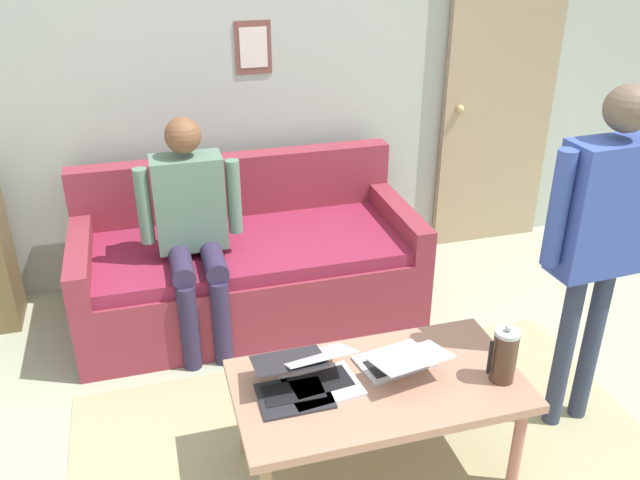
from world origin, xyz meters
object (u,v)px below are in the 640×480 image
Objects in this scene: coffee_table at (378,391)px; person_seated at (192,222)px; couch at (248,264)px; french_press at (504,355)px; laptop_left at (400,360)px; person_standing at (604,224)px; interior_door at (499,103)px; laptop_right at (292,383)px; laptop_center at (320,375)px.

coffee_table is 1.41m from person_seated.
couch reaches higher than french_press.
couch is at bearing -73.67° from laptop_left.
person_standing reaches higher than couch.
interior_door reaches higher than french_press.
interior_door reaches higher than coffee_table.
coffee_table is at bearing -13.78° from french_press.
laptop_left is at bearing -25.50° from french_press.
interior_door reaches higher than laptop_right.
laptop_center is at bearing -169.67° from laptop_right.
interior_door is at bearing -165.19° from couch.
laptop_left is 1.03m from person_standing.
laptop_center is (0.35, 0.01, 0.00)m from laptop_left.
laptop_left is at bearing 106.33° from couch.
coffee_table is 0.26m from laptop_center.
french_press is (-0.73, 0.18, 0.08)m from laptop_center.
french_press is (1.08, 2.08, -0.43)m from interior_door.
laptop_right is at bearing 0.99° from person_standing.
person_standing is 2.03m from person_seated.
coffee_table is at bearing 167.10° from laptop_center.
french_press is at bearing 19.28° from person_standing.
person_seated is at bearing -58.07° from laptop_left.
interior_door is 2.44m from laptop_left.
person_standing reaches higher than laptop_center.
laptop_center is at bearing -13.50° from french_press.
french_press is at bearing 166.50° from laptop_center.
coffee_table is 3.21× the size of laptop_left.
laptop_left is at bearing -152.80° from coffee_table.
interior_door is at bearing -117.48° from french_press.
laptop_center is (1.81, 1.90, -0.50)m from interior_door.
interior_door is 1.71× the size of coffee_table.
couch reaches higher than laptop_left.
laptop_center is 0.20× the size of person_standing.
person_seated reaches higher than coffee_table.
interior_door is 2.33m from person_seated.
coffee_table is 0.73× the size of person_standing.
couch is 1.79m from french_press.
laptop_right reaches higher than laptop_left.
person_seated reaches higher than french_press.
couch is 6.43× the size of laptop_right.
laptop_center reaches higher than laptop_left.
laptop_right is at bearing 102.03° from person_seated.
coffee_table is 0.37m from laptop_right.
person_standing reaches higher than coffee_table.
french_press reaches higher than coffee_table.
person_standing is at bearing 179.73° from laptop_left.
french_press is at bearing 169.82° from laptop_right.
french_press is 1.76m from person_seated.
laptop_left is (-0.12, -0.06, 0.09)m from coffee_table.
couch is 2.05m from person_standing.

